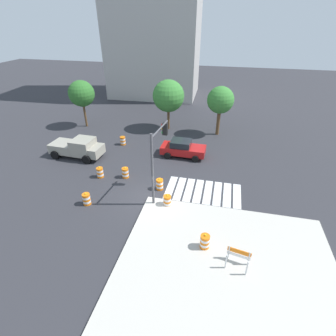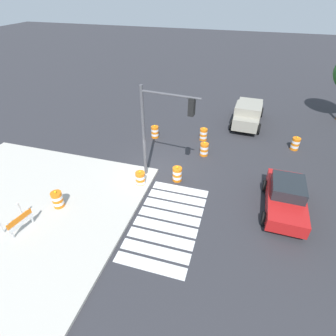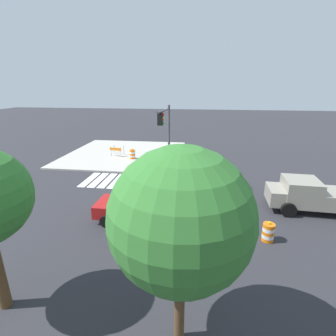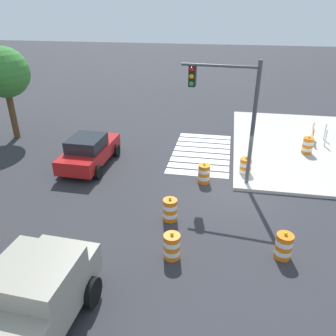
{
  "view_description": "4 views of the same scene",
  "coord_description": "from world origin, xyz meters",
  "px_view_note": "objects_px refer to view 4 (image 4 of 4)",
  "views": [
    {
      "loc": [
        4.94,
        -14.94,
        12.08
      ],
      "look_at": [
        0.86,
        3.06,
        1.03
      ],
      "focal_mm": 27.52,
      "sensor_mm": 36.0,
      "label": 1
    },
    {
      "loc": [
        13.03,
        4.51,
        9.96
      ],
      "look_at": [
        1.17,
        0.99,
        1.23
      ],
      "focal_mm": 28.58,
      "sensor_mm": 36.0,
      "label": 2
    },
    {
      "loc": [
        -1.94,
        19.4,
        7.12
      ],
      "look_at": [
        0.46,
        1.02,
        0.98
      ],
      "focal_mm": 26.85,
      "sensor_mm": 36.0,
      "label": 3
    },
    {
      "loc": [
        -13.46,
        0.55,
        7.66
      ],
      "look_at": [
        -0.3,
        2.95,
        1.03
      ],
      "focal_mm": 35.72,
      "sensor_mm": 36.0,
      "label": 4
    }
  ],
  "objects_px": {
    "traffic_barrel_near_corner": "(204,174)",
    "street_tree_streetside_mid": "(4,73)",
    "pickup_truck": "(26,310)",
    "traffic_barrel_median_near": "(245,167)",
    "traffic_barrel_crosswalk_end": "(172,246)",
    "traffic_barrel_on_sidewalk": "(308,146)",
    "traffic_barrel_far_curb": "(170,210)",
    "traffic_barrel_lane_center": "(284,246)",
    "sports_car": "(89,151)",
    "traffic_light_pole": "(228,101)",
    "construction_barricade": "(316,133)"
  },
  "relations": [
    {
      "from": "traffic_barrel_near_corner",
      "to": "traffic_barrel_far_curb",
      "type": "xyz_separation_m",
      "value": [
        -3.3,
        1.04,
        0.0
      ]
    },
    {
      "from": "traffic_barrel_lane_center",
      "to": "traffic_barrel_on_sidewalk",
      "type": "distance_m",
      "value": 9.17
    },
    {
      "from": "traffic_barrel_crosswalk_end",
      "to": "traffic_barrel_lane_center",
      "type": "height_order",
      "value": "same"
    },
    {
      "from": "traffic_barrel_crosswalk_end",
      "to": "traffic_barrel_median_near",
      "type": "bearing_deg",
      "value": -21.37
    },
    {
      "from": "sports_car",
      "to": "traffic_barrel_near_corner",
      "type": "distance_m",
      "value": 6.07
    },
    {
      "from": "pickup_truck",
      "to": "traffic_barrel_far_curb",
      "type": "bearing_deg",
      "value": -23.98
    },
    {
      "from": "pickup_truck",
      "to": "street_tree_streetside_mid",
      "type": "xyz_separation_m",
      "value": [
        12.84,
        8.56,
        3.02
      ]
    },
    {
      "from": "traffic_barrel_lane_center",
      "to": "construction_barricade",
      "type": "xyz_separation_m",
      "value": [
        10.77,
        -3.11,
        0.27
      ]
    },
    {
      "from": "traffic_barrel_lane_center",
      "to": "traffic_barrel_on_sidewalk",
      "type": "bearing_deg",
      "value": -14.72
    },
    {
      "from": "pickup_truck",
      "to": "construction_barricade",
      "type": "height_order",
      "value": "pickup_truck"
    },
    {
      "from": "traffic_barrel_lane_center",
      "to": "traffic_barrel_near_corner",
      "type": "bearing_deg",
      "value": 32.5
    },
    {
      "from": "sports_car",
      "to": "street_tree_streetside_mid",
      "type": "relative_size",
      "value": 0.79
    },
    {
      "from": "traffic_barrel_crosswalk_end",
      "to": "traffic_barrel_far_curb",
      "type": "xyz_separation_m",
      "value": [
        2.13,
        0.44,
        0.0
      ]
    },
    {
      "from": "traffic_barrel_near_corner",
      "to": "traffic_barrel_median_near",
      "type": "bearing_deg",
      "value": -61.28
    },
    {
      "from": "sports_car",
      "to": "traffic_barrel_near_corner",
      "type": "height_order",
      "value": "sports_car"
    },
    {
      "from": "traffic_barrel_far_curb",
      "to": "traffic_barrel_near_corner",
      "type": "bearing_deg",
      "value": -17.5
    },
    {
      "from": "traffic_barrel_crosswalk_end",
      "to": "street_tree_streetside_mid",
      "type": "xyz_separation_m",
      "value": [
        9.24,
        11.54,
        3.54
      ]
    },
    {
      "from": "traffic_barrel_crosswalk_end",
      "to": "traffic_barrel_on_sidewalk",
      "type": "relative_size",
      "value": 1.0
    },
    {
      "from": "traffic_barrel_near_corner",
      "to": "street_tree_streetside_mid",
      "type": "height_order",
      "value": "street_tree_streetside_mid"
    },
    {
      "from": "traffic_light_pole",
      "to": "traffic_barrel_lane_center",
      "type": "bearing_deg",
      "value": -155.98
    },
    {
      "from": "traffic_barrel_near_corner",
      "to": "traffic_barrel_far_curb",
      "type": "relative_size",
      "value": 1.0
    },
    {
      "from": "construction_barricade",
      "to": "traffic_light_pole",
      "type": "distance_m",
      "value": 8.52
    },
    {
      "from": "sports_car",
      "to": "pickup_truck",
      "type": "distance_m",
      "value": 10.11
    },
    {
      "from": "traffic_barrel_far_curb",
      "to": "sports_car",
      "type": "bearing_deg",
      "value": 50.52
    },
    {
      "from": "traffic_barrel_median_near",
      "to": "traffic_barrel_on_sidewalk",
      "type": "height_order",
      "value": "traffic_barrel_on_sidewalk"
    },
    {
      "from": "traffic_barrel_far_curb",
      "to": "pickup_truck",
      "type": "bearing_deg",
      "value": 156.02
    },
    {
      "from": "pickup_truck",
      "to": "traffic_barrel_median_near",
      "type": "distance_m",
      "value": 11.51
    },
    {
      "from": "traffic_barrel_far_curb",
      "to": "traffic_barrel_lane_center",
      "type": "xyz_separation_m",
      "value": [
        -1.46,
        -4.07,
        0.0
      ]
    },
    {
      "from": "traffic_light_pole",
      "to": "street_tree_streetside_mid",
      "type": "xyz_separation_m",
      "value": [
        3.68,
        12.99,
        0.08
      ]
    },
    {
      "from": "pickup_truck",
      "to": "traffic_barrel_lane_center",
      "type": "height_order",
      "value": "pickup_truck"
    },
    {
      "from": "sports_car",
      "to": "traffic_barrel_median_near",
      "type": "bearing_deg",
      "value": -88.06
    },
    {
      "from": "traffic_barrel_on_sidewalk",
      "to": "sports_car",
      "type": "bearing_deg",
      "value": 106.29
    },
    {
      "from": "traffic_light_pole",
      "to": "street_tree_streetside_mid",
      "type": "relative_size",
      "value": 1.0
    },
    {
      "from": "traffic_barrel_near_corner",
      "to": "traffic_light_pole",
      "type": "distance_m",
      "value": 3.56
    },
    {
      "from": "traffic_barrel_near_corner",
      "to": "traffic_barrel_on_sidewalk",
      "type": "relative_size",
      "value": 1.0
    },
    {
      "from": "construction_barricade",
      "to": "traffic_barrel_crosswalk_end",
      "type": "bearing_deg",
      "value": 149.51
    },
    {
      "from": "traffic_barrel_lane_center",
      "to": "traffic_barrel_median_near",
      "type": "bearing_deg",
      "value": 10.63
    },
    {
      "from": "traffic_barrel_median_near",
      "to": "traffic_barrel_far_curb",
      "type": "xyz_separation_m",
      "value": [
        -4.36,
        2.98,
        0.0
      ]
    },
    {
      "from": "pickup_truck",
      "to": "traffic_barrel_on_sidewalk",
      "type": "distance_m",
      "value": 15.9
    },
    {
      "from": "sports_car",
      "to": "traffic_barrel_lane_center",
      "type": "height_order",
      "value": "sports_car"
    },
    {
      "from": "sports_car",
      "to": "construction_barricade",
      "type": "xyz_separation_m",
      "value": [
        5.22,
        -12.14,
        -0.09
      ]
    },
    {
      "from": "traffic_barrel_median_near",
      "to": "traffic_barrel_on_sidewalk",
      "type": "distance_m",
      "value": 4.59
    },
    {
      "from": "sports_car",
      "to": "traffic_barrel_on_sidewalk",
      "type": "height_order",
      "value": "sports_car"
    },
    {
      "from": "traffic_barrel_crosswalk_end",
      "to": "traffic_barrel_lane_center",
      "type": "distance_m",
      "value": 3.69
    },
    {
      "from": "traffic_barrel_near_corner",
      "to": "construction_barricade",
      "type": "bearing_deg",
      "value": -45.58
    },
    {
      "from": "traffic_barrel_median_near",
      "to": "traffic_barrel_far_curb",
      "type": "distance_m",
      "value": 5.28
    },
    {
      "from": "traffic_barrel_near_corner",
      "to": "traffic_barrel_far_curb",
      "type": "height_order",
      "value": "same"
    },
    {
      "from": "traffic_barrel_median_near",
      "to": "traffic_light_pole",
      "type": "height_order",
      "value": "traffic_light_pole"
    },
    {
      "from": "street_tree_streetside_mid",
      "to": "traffic_light_pole",
      "type": "bearing_deg",
      "value": -105.8
    },
    {
      "from": "traffic_barrel_crosswalk_end",
      "to": "street_tree_streetside_mid",
      "type": "relative_size",
      "value": 0.19
    }
  ]
}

